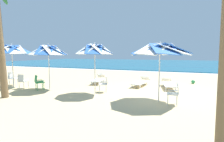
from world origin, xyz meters
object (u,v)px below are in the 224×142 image
(beach_umbrella_2, at_px, (48,51))
(beach_ball, at_px, (193,82))
(plastic_chair_2, at_px, (38,81))
(beach_umbrella_1, at_px, (95,50))
(beach_umbrella_3, at_px, (12,50))
(plastic_chair_4, at_px, (12,78))
(sun_lounger_2, at_px, (99,79))
(plastic_chair_3, at_px, (23,80))
(sun_lounger_1, at_px, (141,82))
(plastic_chair_0, at_px, (174,93))
(plastic_chair_1, at_px, (104,83))
(beach_umbrella_0, at_px, (160,50))
(sun_lounger_0, at_px, (168,83))

(beach_umbrella_2, height_order, beach_ball, beach_umbrella_2)
(plastic_chair_2, bearing_deg, beach_umbrella_1, 5.72)
(beach_umbrella_3, bearing_deg, plastic_chair_4, 144.79)
(plastic_chair_4, xyz_separation_m, sun_lounger_2, (4.95, 2.85, -0.22))
(sun_lounger_2, bearing_deg, plastic_chair_3, -133.25)
(beach_umbrella_2, distance_m, sun_lounger_1, 5.93)
(plastic_chair_0, bearing_deg, beach_umbrella_1, 172.83)
(plastic_chair_2, bearing_deg, beach_ball, 34.05)
(plastic_chair_3, bearing_deg, plastic_chair_1, 10.98)
(beach_umbrella_0, relative_size, plastic_chair_1, 2.99)
(beach_umbrella_3, relative_size, sun_lounger_0, 1.21)
(sun_lounger_1, distance_m, beach_ball, 3.89)
(plastic_chair_1, distance_m, plastic_chair_2, 3.82)
(sun_lounger_0, bearing_deg, plastic_chair_2, -153.71)
(sun_lounger_0, bearing_deg, beach_umbrella_2, -154.23)
(plastic_chair_1, bearing_deg, sun_lounger_1, 60.45)
(sun_lounger_1, bearing_deg, beach_ball, 34.47)
(plastic_chair_4, relative_size, sun_lounger_0, 0.39)
(beach_umbrella_1, relative_size, sun_lounger_1, 1.20)
(plastic_chair_2, bearing_deg, sun_lounger_1, 33.78)
(plastic_chair_3, relative_size, plastic_chair_4, 1.00)
(plastic_chair_2, distance_m, beach_ball, 10.09)
(sun_lounger_0, bearing_deg, plastic_chair_1, -141.73)
(plastic_chair_1, height_order, sun_lounger_0, plastic_chair_1)
(beach_umbrella_3, height_order, plastic_chair_4, beach_umbrella_3)
(beach_umbrella_2, height_order, sun_lounger_0, beach_umbrella_2)
(plastic_chair_3, bearing_deg, sun_lounger_1, 28.92)
(plastic_chair_0, relative_size, sun_lounger_1, 0.39)
(beach_ball, bearing_deg, plastic_chair_2, -145.95)
(plastic_chair_2, distance_m, sun_lounger_1, 6.21)
(plastic_chair_0, bearing_deg, sun_lounger_2, 145.40)
(sun_lounger_2, bearing_deg, beach_umbrella_2, -117.22)
(beach_umbrella_3, distance_m, sun_lounger_2, 5.78)
(beach_umbrella_3, height_order, beach_ball, beach_umbrella_3)
(beach_umbrella_1, distance_m, beach_umbrella_2, 2.94)
(sun_lounger_0, bearing_deg, sun_lounger_1, 178.17)
(beach_umbrella_2, bearing_deg, sun_lounger_1, 33.94)
(beach_umbrella_0, relative_size, sun_lounger_0, 1.16)
(plastic_chair_2, xyz_separation_m, sun_lounger_1, (5.16, 3.45, -0.22))
(beach_umbrella_2, distance_m, plastic_chair_3, 2.45)
(beach_umbrella_0, distance_m, plastic_chair_4, 9.68)
(plastic_chair_0, xyz_separation_m, plastic_chair_2, (-7.34, 0.14, 0.00))
(beach_umbrella_1, height_order, beach_umbrella_3, beach_umbrella_3)
(plastic_chair_2, height_order, sun_lounger_0, plastic_chair_2)
(beach_umbrella_1, xyz_separation_m, plastic_chair_2, (-3.45, -0.35, -1.77))
(beach_umbrella_1, height_order, sun_lounger_0, beach_umbrella_1)
(plastic_chair_2, xyz_separation_m, beach_ball, (8.36, 5.65, -0.37))
(plastic_chair_1, relative_size, plastic_chair_4, 1.00)
(sun_lounger_0, height_order, beach_ball, sun_lounger_0)
(sun_lounger_1, height_order, sun_lounger_2, same)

